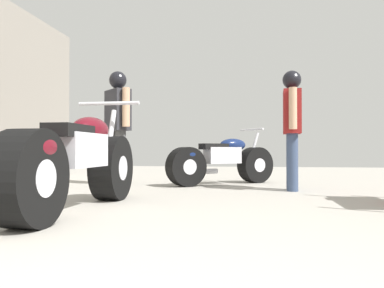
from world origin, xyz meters
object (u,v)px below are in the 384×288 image
Objects in this scene: mechanic_in_blue at (292,119)px; mechanic_with_helmet at (118,117)px; motorcycle_maroon_cruiser at (77,162)px; motorcycle_black_naked at (221,161)px.

mechanic_in_blue is 0.90× the size of mechanic_with_helmet.
mechanic_with_helmet is at bearing 101.87° from motorcycle_maroon_cruiser.
motorcycle_maroon_cruiser is at bearing -78.13° from mechanic_with_helmet.
mechanic_with_helmet is (-2.64, 0.56, 0.11)m from mechanic_in_blue.
motorcycle_black_naked is 1.42m from mechanic_in_blue.
motorcycle_maroon_cruiser reaches higher than motorcycle_black_naked.
motorcycle_black_naked is 0.91× the size of mechanic_with_helmet.
motorcycle_maroon_cruiser is 2.83m from mechanic_with_helmet.
motorcycle_maroon_cruiser is 3.03m from mechanic_in_blue.
mechanic_in_blue is 2.70m from mechanic_with_helmet.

